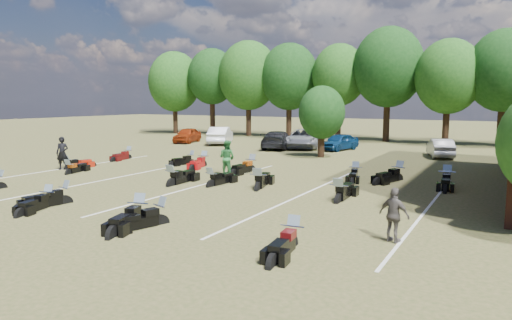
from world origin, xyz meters
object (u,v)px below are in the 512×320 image
Objects in this scene: person_black at (62,153)px; motorcycle_14 at (128,159)px; motorcycle_7 at (69,169)px; car_4 at (339,142)px; car_0 at (187,135)px; person_grey at (394,215)px; motorcycle_0 at (0,189)px; person_green at (227,158)px; motorcycle_3 at (139,222)px.

person_black is 0.89× the size of motorcycle_14.
car_4 is at bearing -110.88° from motorcycle_7.
car_0 is 2.61× the size of person_grey.
car_0 is at bearing 112.79° from motorcycle_0.
person_grey is 17.24m from motorcycle_0.
car_0 is 31.68m from person_grey.
person_grey is at bearing 144.45° from person_green.
person_grey is (9.16, -21.79, 0.12)m from car_4.
person_grey is 22.06m from motorcycle_14.
motorcycle_3 is (11.83, -6.31, -0.94)m from person_black.
motorcycle_3 reaches higher than motorcycle_0.
motorcycle_14 is (-12.10, 11.65, 0.00)m from motorcycle_3.
motorcycle_7 is 0.96× the size of motorcycle_14.
person_black is at bearing -92.93° from car_0.
person_black is (4.11, -16.73, 0.25)m from car_0.
person_green is at bearing -62.64° from car_0.
person_green is 12.62m from person_grey.
car_4 is 14.54m from person_green.
motorcycle_3 is 1.11× the size of motorcycle_14.
car_0 is 28.02m from motorcycle_3.
person_grey reaches higher than motorcycle_14.
motorcycle_0 is at bearing -94.74° from person_black.
car_0 is 17.02m from motorcycle_7.
person_grey is 0.75× the size of motorcycle_0.
person_green reaches higher than motorcycle_3.
motorcycle_3 is at bearing -72.06° from car_0.
car_0 reaches higher than motorcycle_0.
motorcycle_0 is (2.34, -5.13, -0.94)m from person_black.
person_black is 1.21× the size of person_grey.
car_0 is 14.51m from car_4.
motorcycle_3 is (1.45, -23.75, -0.66)m from car_4.
motorcycle_7 is at bearing 118.44° from motorcycle_0.
car_4 is 1.90× the size of motorcycle_7.
car_4 is at bearing 76.73° from motorcycle_0.
motorcycle_14 is (-19.81, 9.69, -0.78)m from person_grey.
person_grey is at bearing -52.74° from car_4.
motorcycle_0 is (-17.20, -0.78, -0.78)m from person_grey.
car_0 is at bearing 100.98° from motorcycle_14.
motorcycle_14 is at bearing -8.33° from person_grey.
person_green is (9.25, 2.94, -0.01)m from person_black.
person_black is 0.92× the size of motorcycle_7.
motorcycle_14 is at bearing -75.44° from motorcycle_7.
car_0 is 19.20m from person_green.
person_grey is 8.00m from motorcycle_3.
car_4 is 23.97m from motorcycle_0.
person_green is at bearing -17.56° from person_grey.
person_grey reaches higher than car_4.
motorcycle_7 is at bearing -92.23° from car_0.
car_4 reaches higher than motorcycle_14.
car_0 is 1.05× the size of car_4.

